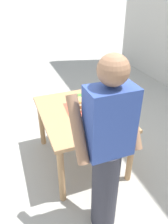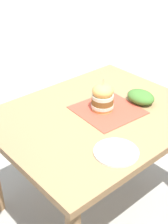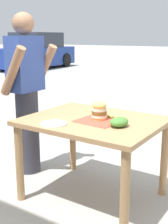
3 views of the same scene
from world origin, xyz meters
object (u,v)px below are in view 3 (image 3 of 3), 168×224
Objects in this scene: side_plate_with_forks at (54,124)px; side_salad at (119,122)px; patio_table at (93,131)px; diner_across_table at (27,92)px; sandwich at (99,110)px; parked_car_mid_block at (36,52)px; pickle_spear at (110,117)px.

side_plate_with_forks is 1.22× the size of side_salad.
side_plate_with_forks reaches higher than patio_table.
diner_across_table is at bearing 83.65° from patio_table.
patio_table is 0.20m from sandwich.
sandwich is 0.26m from side_salad.
patio_table is at bearing -135.36° from parked_car_mid_block.
patio_table is at bearing 99.94° from sandwich.
diner_across_table is (-0.01, 1.00, 0.12)m from pickle_spear.
pickle_spear is at bearing -31.57° from sandwich.
patio_table is 11.92m from parked_car_mid_block.
sandwich is at bearing -95.45° from diner_across_table.
diner_across_table is (0.10, 0.89, 0.25)m from patio_table.
patio_table is 0.39m from side_plate_with_forks.
pickle_spear is 0.52m from side_plate_with_forks.
side_plate_with_forks is at bearing 145.89° from pickle_spear.
diner_across_table is at bearing 90.35° from pickle_spear.
pickle_spear is 0.02× the size of parked_car_mid_block.
side_salad is (-0.08, -0.29, 0.15)m from patio_table.
parked_car_mid_block is at bearing 42.93° from side_plate_with_forks.
diner_across_table reaches higher than patio_table.
patio_table is 0.20m from pickle_spear.
side_salad is at bearing -62.49° from side_plate_with_forks.
patio_table is 5.29× the size of side_plate_with_forks.
diner_across_table is 0.39× the size of parked_car_mid_block.
pickle_spear is 1.01m from diner_across_table.
side_salad reaches higher than side_plate_with_forks.
patio_table is 5.88× the size of sandwich.
pickle_spear is (0.10, -0.06, -0.07)m from sandwich.
side_plate_with_forks is at bearing -121.06° from diner_across_table.
side_salad reaches higher than pickle_spear.
pickle_spear reaches higher than side_plate_with_forks.
parked_car_mid_block is at bearing 44.64° from patio_table.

